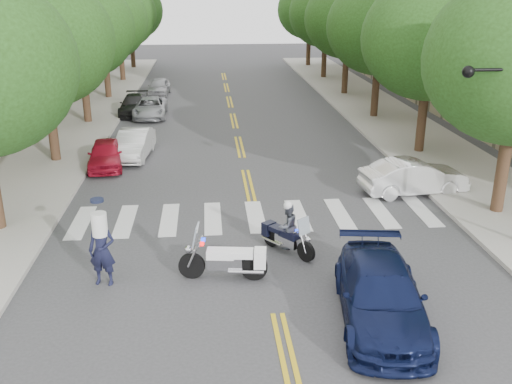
{
  "coord_description": "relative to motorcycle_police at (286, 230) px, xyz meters",
  "views": [
    {
      "loc": [
        -1.64,
        -12.5,
        7.92
      ],
      "look_at": [
        -0.07,
        5.56,
        1.3
      ],
      "focal_mm": 40.0,
      "sensor_mm": 36.0,
      "label": 1
    }
  ],
  "objects": [
    {
      "name": "tree_r_3",
      "position": [
        8.1,
        26.47,
        4.78
      ],
      "size": [
        6.4,
        6.4,
        8.45
      ],
      "color": "#382316",
      "rests_on": "ground"
    },
    {
      "name": "parked_car_b",
      "position": [
        -5.9,
        10.97,
        -0.1
      ],
      "size": [
        1.8,
        4.17,
        1.33
      ],
      "primitive_type": "imported",
      "rotation": [
        0.0,
        0.0,
        -0.1
      ],
      "color": "silver",
      "rests_on": "ground"
    },
    {
      "name": "tree_l_2",
      "position": [
        -9.5,
        18.47,
        4.78
      ],
      "size": [
        6.4,
        6.4,
        8.45
      ],
      "color": "#382316",
      "rests_on": "ground"
    },
    {
      "name": "parked_car_c",
      "position": [
        -5.9,
        19.97,
        -0.17
      ],
      "size": [
        2.04,
        4.34,
        1.2
      ],
      "primitive_type": "imported",
      "rotation": [
        0.0,
        0.0,
        0.01
      ],
      "color": "#96989D",
      "rests_on": "ground"
    },
    {
      "name": "convertible",
      "position": [
        5.8,
        4.87,
        -0.07
      ],
      "size": [
        4.4,
        2.02,
        1.4
      ],
      "primitive_type": "imported",
      "rotation": [
        0.0,
        0.0,
        1.7
      ],
      "color": "white",
      "rests_on": "ground"
    },
    {
      "name": "officer_standing",
      "position": [
        -5.34,
        -1.53,
        0.25
      ],
      "size": [
        0.83,
        0.62,
        2.05
      ],
      "primitive_type": "imported",
      "rotation": [
        0.0,
        0.0,
        -0.19
      ],
      "color": "black",
      "rests_on": "ground"
    },
    {
      "name": "tree_r_1",
      "position": [
        8.1,
        10.47,
        4.78
      ],
      "size": [
        6.4,
        6.4,
        8.45
      ],
      "color": "#382316",
      "rests_on": "ground"
    },
    {
      "name": "sidewalk_left",
      "position": [
        -10.2,
        18.47,
        -0.7
      ],
      "size": [
        5.0,
        60.0,
        0.15
      ],
      "primitive_type": "cube",
      "color": "#9E9991",
      "rests_on": "ground"
    },
    {
      "name": "sedan_blue",
      "position": [
        1.8,
        -4.03,
        -0.05
      ],
      "size": [
        2.69,
        5.19,
        1.44
      ],
      "primitive_type": "imported",
      "rotation": [
        0.0,
        0.0,
        -0.14
      ],
      "color": "#0D1538",
      "rests_on": "ground"
    },
    {
      "name": "tree_l_5",
      "position": [
        -9.5,
        42.47,
        4.78
      ],
      "size": [
        6.4,
        6.4,
        8.45
      ],
      "color": "#382316",
      "rests_on": "ground"
    },
    {
      "name": "tree_r_5",
      "position": [
        8.1,
        42.47,
        4.78
      ],
      "size": [
        6.4,
        6.4,
        8.45
      ],
      "color": "#382316",
      "rests_on": "ground"
    },
    {
      "name": "tree_r_2",
      "position": [
        8.1,
        18.47,
        4.78
      ],
      "size": [
        6.4,
        6.4,
        8.45
      ],
      "color": "#382316",
      "rests_on": "ground"
    },
    {
      "name": "sidewalk_right",
      "position": [
        8.8,
        18.47,
        -0.7
      ],
      "size": [
        5.0,
        60.0,
        0.15
      ],
      "primitive_type": "cube",
      "color": "#9E9991",
      "rests_on": "ground"
    },
    {
      "name": "parked_car_d",
      "position": [
        -7.0,
        20.97,
        -0.16
      ],
      "size": [
        1.74,
        4.23,
        1.23
      ],
      "primitive_type": "imported",
      "rotation": [
        0.0,
        0.0,
        -0.0
      ],
      "color": "black",
      "rests_on": "ground"
    },
    {
      "name": "motorcycle_police",
      "position": [
        0.0,
        0.0,
        0.0
      ],
      "size": [
        1.49,
        1.82,
        1.73
      ],
      "rotation": [
        0.0,
        0.0,
        3.8
      ],
      "color": "black",
      "rests_on": "ground"
    },
    {
      "name": "tree_l_1",
      "position": [
        -9.5,
        10.47,
        4.78
      ],
      "size": [
        6.4,
        6.4,
        8.45
      ],
      "color": "#382316",
      "rests_on": "ground"
    },
    {
      "name": "tree_l_3",
      "position": [
        -9.5,
        26.47,
        4.78
      ],
      "size": [
        6.4,
        6.4,
        8.45
      ],
      "color": "#382316",
      "rests_on": "ground"
    },
    {
      "name": "parked_car_a",
      "position": [
        -7.0,
        9.47,
        -0.14
      ],
      "size": [
        1.83,
        3.85,
        1.27
      ],
      "primitive_type": "imported",
      "rotation": [
        0.0,
        0.0,
        0.09
      ],
      "color": "#A71127",
      "rests_on": "ground"
    },
    {
      "name": "motorcycle_parked",
      "position": [
        -1.8,
        -1.56,
        -0.2
      ],
      "size": [
        2.54,
        0.79,
        1.64
      ],
      "rotation": [
        0.0,
        0.0,
        1.44
      ],
      "color": "black",
      "rests_on": "ground"
    },
    {
      "name": "parked_car_e",
      "position": [
        -5.9,
        27.55,
        -0.14
      ],
      "size": [
        1.7,
        3.78,
        1.26
      ],
      "primitive_type": "imported",
      "rotation": [
        0.0,
        0.0,
        -0.06
      ],
      "color": "#98989D",
      "rests_on": "ground"
    },
    {
      "name": "tree_r_4",
      "position": [
        8.1,
        34.47,
        4.78
      ],
      "size": [
        6.4,
        6.4,
        8.45
      ],
      "color": "#382316",
      "rests_on": "ground"
    },
    {
      "name": "ground",
      "position": [
        -0.7,
        -3.53,
        -0.77
      ],
      "size": [
        140.0,
        140.0,
        0.0
      ],
      "primitive_type": "plane",
      "color": "#38383A",
      "rests_on": "ground"
    },
    {
      "name": "tree_l_4",
      "position": [
        -9.5,
        34.47,
        4.78
      ],
      "size": [
        6.4,
        6.4,
        8.45
      ],
      "color": "#382316",
      "rests_on": "ground"
    }
  ]
}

